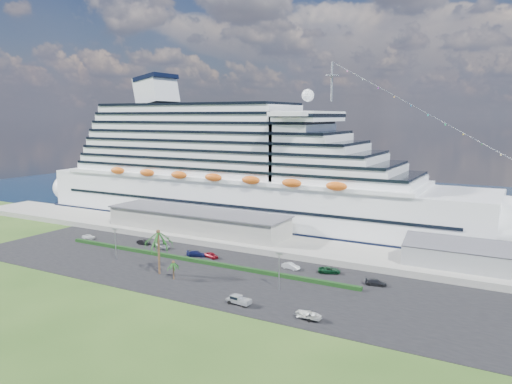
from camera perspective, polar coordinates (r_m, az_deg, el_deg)
The scene contains 22 objects.
ground at distance 114.28m, azimuth -8.37°, elevation -10.59°, with size 420.00×420.00×0.00m, color #294818.
asphalt_lot at distance 122.68m, azimuth -5.21°, elevation -9.14°, with size 140.00×38.00×0.12m, color black.
wharf at distance 146.32m, azimuth 1.22°, elevation -5.81°, with size 240.00×20.00×1.80m, color gray.
water at distance 228.29m, azimuth 11.86°, elevation -0.95°, with size 420.00×160.00×0.02m, color black.
cruise_ship at distance 174.36m, azimuth -1.32°, elevation 1.83°, with size 191.00×38.00×54.00m.
terminal_building at distance 158.30m, azimuth -6.80°, elevation -3.23°, with size 61.00×15.00×6.30m.
port_shed at distance 130.32m, azimuth 22.02°, elevation -6.70°, with size 24.00×12.31×7.37m.
hedge at distance 130.85m, azimuth -6.89°, elevation -7.79°, with size 88.00×1.10×0.90m, color black.
lamp_post_left at distance 136.40m, azimuth -15.77°, elevation -5.30°, with size 1.60×0.35×8.27m.
lamp_post_right at distance 108.93m, azimuth 2.66°, elevation -8.52°, with size 1.60×0.35×8.27m.
palm_tall at distance 120.72m, azimuth -11.10°, elevation -5.05°, with size 8.82×8.82×11.13m.
palm_short at distance 117.67m, azimuth -9.42°, elevation -8.17°, with size 3.53×3.53×4.56m.
parked_car_0 at distance 162.18m, azimuth -18.58°, elevation -4.86°, with size 1.61×4.01×1.37m, color white.
parked_car_1 at distance 150.82m, azimuth -12.73°, elevation -5.61°, with size 1.50×4.31×1.42m, color black.
parked_car_2 at distance 145.59m, azimuth -10.69°, elevation -6.04°, with size 2.60×5.63×1.56m, color #9A9EA2.
parked_car_3 at distance 136.07m, azimuth -6.84°, elevation -7.00°, with size 2.14×5.25×1.52m, color #161C4E.
parked_car_4 at distance 134.20m, azimuth -5.12°, elevation -7.20°, with size 1.76×4.38×1.49m, color maroon.
parked_car_5 at distance 124.58m, azimuth 3.99°, elevation -8.45°, with size 1.61×4.61×1.52m, color silver.
parked_car_6 at distance 122.53m, azimuth 8.37°, elevation -8.82°, with size 2.49×5.41×1.50m, color #0E3B1F.
parked_car_7 at distance 116.04m, azimuth 13.55°, elevation -10.02°, with size 1.93×4.75×1.38m, color black.
pickup_truck at distance 102.26m, azimuth -2.01°, elevation -12.20°, with size 5.22×2.30×1.79m.
boat_trailer at distance 95.46m, azimuth 6.09°, elevation -13.73°, with size 5.82×3.71×1.68m.
Camera 1 is at (66.21, -85.22, 37.61)m, focal length 35.00 mm.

